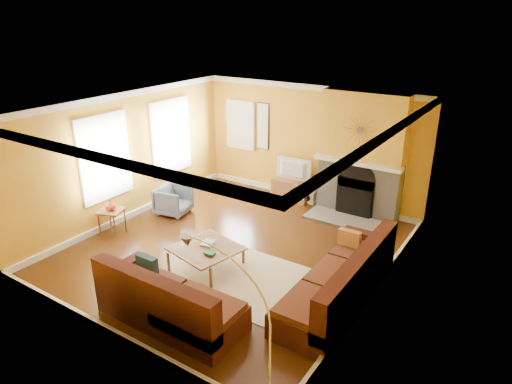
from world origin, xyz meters
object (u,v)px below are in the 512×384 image
Objects in this scene: sectional_sofa at (256,264)px; media_console at (291,190)px; coffee_table at (206,257)px; armchair at (174,201)px; arc_lamp at (232,323)px; side_table at (112,221)px.

sectional_sofa is 3.83m from media_console.
coffee_table is 2.49m from armchair.
armchair reaches higher than coffee_table.
arc_lamp is at bearing -140.79° from armchair.
sectional_sofa is at bearing -1.30° from side_table.
arc_lamp is (4.46, -2.00, 0.69)m from side_table.
media_console is at bearing 112.36° from arc_lamp.
media_console is at bearing 94.39° from coffee_table.
coffee_table is at bearing -0.77° from side_table.
coffee_table is at bearing 135.39° from arc_lamp.
coffee_table is (-1.07, 0.05, -0.25)m from sectional_sofa.
armchair is (-1.78, -2.14, 0.07)m from media_console.
coffee_table is at bearing -85.61° from media_console.
arc_lamp is (4.04, -3.36, 0.62)m from armchair.
side_table reaches higher than coffee_table.
coffee_table is 1.15× the size of media_console.
armchair is (-2.05, 1.40, 0.11)m from coffee_table.
armchair is at bearing 73.24° from side_table.
media_console is 1.31× the size of armchair.
sectional_sofa is 3.45m from armchair.
armchair is at bearing 145.72° from coffee_table.
coffee_table is 1.50× the size of armchair.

